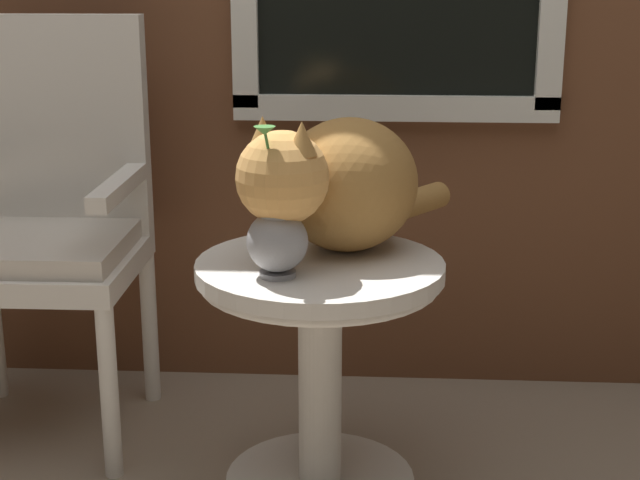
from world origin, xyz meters
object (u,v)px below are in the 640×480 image
wicker_side_table (320,338)px  wicker_chair (45,212)px  pewter_vase_with_ivy (277,233)px  cat (338,184)px

wicker_side_table → wicker_chair: 0.82m
wicker_side_table → pewter_vase_with_ivy: 0.31m
wicker_side_table → pewter_vase_with_ivy: bearing=-127.2°
cat → wicker_side_table: bearing=-116.5°
pewter_vase_with_ivy → wicker_side_table: bearing=52.8°
wicker_side_table → pewter_vase_with_ivy: size_ratio=1.73×
pewter_vase_with_ivy → wicker_chair: bearing=146.4°
wicker_chair → pewter_vase_with_ivy: bearing=-33.6°
wicker_chair → pewter_vase_with_ivy: 0.78m
cat → pewter_vase_with_ivy: bearing=-123.2°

